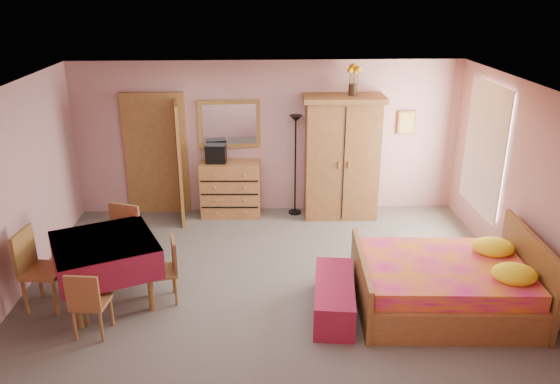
{
  "coord_description": "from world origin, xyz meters",
  "views": [
    {
      "loc": [
        -0.21,
        -6.48,
        3.74
      ],
      "look_at": [
        0.1,
        0.3,
        1.15
      ],
      "focal_mm": 35.0,
      "sensor_mm": 36.0,
      "label": 1
    }
  ],
  "objects_px": {
    "floor_lamp": "(295,166)",
    "sunflower_vase": "(353,80)",
    "chest_of_drawers": "(231,189)",
    "chair_south": "(91,301)",
    "dining_table": "(107,272)",
    "chair_east": "(161,271)",
    "wardrobe": "(342,157)",
    "chair_west": "(44,270)",
    "stereo": "(216,154)",
    "bed": "(445,272)",
    "chair_north": "(118,244)",
    "bench": "(334,297)",
    "wall_mirror": "(229,124)"
  },
  "relations": [
    {
      "from": "floor_lamp",
      "to": "sunflower_vase",
      "type": "xyz_separation_m",
      "value": [
        0.9,
        -0.08,
        1.46
      ]
    },
    {
      "from": "chest_of_drawers",
      "to": "chair_south",
      "type": "xyz_separation_m",
      "value": [
        -1.43,
        -3.39,
        -0.06
      ]
    },
    {
      "from": "sunflower_vase",
      "to": "dining_table",
      "type": "distance_m",
      "value": 4.73
    },
    {
      "from": "floor_lamp",
      "to": "chair_east",
      "type": "xyz_separation_m",
      "value": [
        -1.86,
        -2.74,
        -0.45
      ]
    },
    {
      "from": "wardrobe",
      "to": "chair_south",
      "type": "bearing_deg",
      "value": -133.72
    },
    {
      "from": "sunflower_vase",
      "to": "chair_west",
      "type": "height_order",
      "value": "sunflower_vase"
    },
    {
      "from": "stereo",
      "to": "bed",
      "type": "height_order",
      "value": "stereo"
    },
    {
      "from": "sunflower_vase",
      "to": "chair_north",
      "type": "height_order",
      "value": "sunflower_vase"
    },
    {
      "from": "stereo",
      "to": "chair_west",
      "type": "bearing_deg",
      "value": -124.29
    },
    {
      "from": "stereo",
      "to": "wardrobe",
      "type": "distance_m",
      "value": 2.1
    },
    {
      "from": "chair_south",
      "to": "bench",
      "type": "bearing_deg",
      "value": 13.06
    },
    {
      "from": "wall_mirror",
      "to": "chair_north",
      "type": "relative_size",
      "value": 1.04
    },
    {
      "from": "chest_of_drawers",
      "to": "wardrobe",
      "type": "xyz_separation_m",
      "value": [
        1.87,
        -0.1,
        0.56
      ]
    },
    {
      "from": "bench",
      "to": "chair_north",
      "type": "height_order",
      "value": "chair_north"
    },
    {
      "from": "chest_of_drawers",
      "to": "bed",
      "type": "bearing_deg",
      "value": -45.93
    },
    {
      "from": "chair_north",
      "to": "chair_west",
      "type": "relative_size",
      "value": 0.98
    },
    {
      "from": "chest_of_drawers",
      "to": "bed",
      "type": "height_order",
      "value": "bed"
    },
    {
      "from": "wardrobe",
      "to": "sunflower_vase",
      "type": "distance_m",
      "value": 1.29
    },
    {
      "from": "chest_of_drawers",
      "to": "dining_table",
      "type": "bearing_deg",
      "value": -114.94
    },
    {
      "from": "dining_table",
      "to": "stereo",
      "type": "bearing_deg",
      "value": 66.6
    },
    {
      "from": "chest_of_drawers",
      "to": "chair_north",
      "type": "bearing_deg",
      "value": -121.41
    },
    {
      "from": "chair_south",
      "to": "chair_north",
      "type": "xyz_separation_m",
      "value": [
        0.02,
        1.28,
        0.08
      ]
    },
    {
      "from": "floor_lamp",
      "to": "sunflower_vase",
      "type": "height_order",
      "value": "sunflower_vase"
    },
    {
      "from": "wall_mirror",
      "to": "stereo",
      "type": "height_order",
      "value": "wall_mirror"
    },
    {
      "from": "wall_mirror",
      "to": "bench",
      "type": "distance_m",
      "value": 3.82
    },
    {
      "from": "wall_mirror",
      "to": "chair_south",
      "type": "relative_size",
      "value": 1.25
    },
    {
      "from": "chair_south",
      "to": "chest_of_drawers",
      "type": "bearing_deg",
      "value": 74.25
    },
    {
      "from": "wardrobe",
      "to": "stereo",
      "type": "bearing_deg",
      "value": 178.33
    },
    {
      "from": "floor_lamp",
      "to": "bed",
      "type": "distance_m",
      "value": 3.45
    },
    {
      "from": "sunflower_vase",
      "to": "bed",
      "type": "relative_size",
      "value": 0.24
    },
    {
      "from": "bed",
      "to": "bench",
      "type": "height_order",
      "value": "bed"
    },
    {
      "from": "wardrobe",
      "to": "chair_south",
      "type": "relative_size",
      "value": 2.5
    },
    {
      "from": "floor_lamp",
      "to": "dining_table",
      "type": "bearing_deg",
      "value": -132.59
    },
    {
      "from": "floor_lamp",
      "to": "dining_table",
      "type": "height_order",
      "value": "floor_lamp"
    },
    {
      "from": "sunflower_vase",
      "to": "dining_table",
      "type": "relative_size",
      "value": 0.43
    },
    {
      "from": "floor_lamp",
      "to": "wardrobe",
      "type": "height_order",
      "value": "wardrobe"
    },
    {
      "from": "bed",
      "to": "chair_north",
      "type": "height_order",
      "value": "chair_north"
    },
    {
      "from": "wall_mirror",
      "to": "bed",
      "type": "bearing_deg",
      "value": -53.04
    },
    {
      "from": "chair_west",
      "to": "chest_of_drawers",
      "type": "bearing_deg",
      "value": 149.27
    },
    {
      "from": "floor_lamp",
      "to": "wardrobe",
      "type": "bearing_deg",
      "value": -7.92
    },
    {
      "from": "wall_mirror",
      "to": "chair_north",
      "type": "height_order",
      "value": "wall_mirror"
    },
    {
      "from": "chair_south",
      "to": "chair_west",
      "type": "relative_size",
      "value": 0.82
    },
    {
      "from": "stereo",
      "to": "chair_south",
      "type": "relative_size",
      "value": 0.4
    },
    {
      "from": "wall_mirror",
      "to": "chest_of_drawers",
      "type": "bearing_deg",
      "value": -92.78
    },
    {
      "from": "wardrobe",
      "to": "chest_of_drawers",
      "type": "bearing_deg",
      "value": 178.28
    },
    {
      "from": "floor_lamp",
      "to": "chair_north",
      "type": "bearing_deg",
      "value": -139.95
    },
    {
      "from": "chair_west",
      "to": "sunflower_vase",
      "type": "bearing_deg",
      "value": 129.98
    },
    {
      "from": "wardrobe",
      "to": "chair_north",
      "type": "height_order",
      "value": "wardrobe"
    },
    {
      "from": "bench",
      "to": "floor_lamp",
      "type": "bearing_deg",
      "value": 94.62
    },
    {
      "from": "wall_mirror",
      "to": "stereo",
      "type": "xyz_separation_m",
      "value": [
        -0.23,
        -0.2,
        -0.45
      ]
    }
  ]
}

